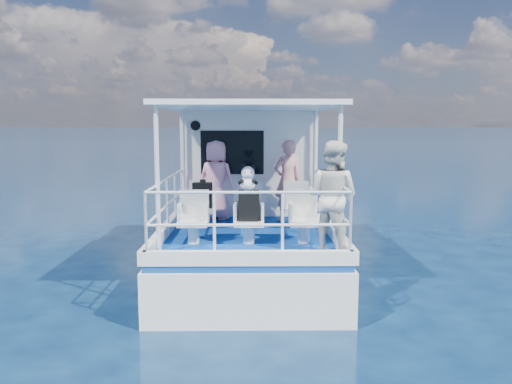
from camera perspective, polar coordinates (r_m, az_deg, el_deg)
ground at (r=9.46m, az=-0.79°, el=-9.61°), size 2000.00×2000.00×0.00m
hull at (r=10.42m, az=-0.77°, el=-7.99°), size 3.00×7.00×1.60m
deck at (r=10.23m, az=-0.78°, el=-3.40°), size 2.90×6.90×0.10m
cabin at (r=11.37m, az=-0.77°, el=3.55°), size 2.85×2.00×2.20m
canopy at (r=8.85m, az=-0.83°, el=9.80°), size 3.00×3.20×0.08m
canopy_posts at (r=8.83m, az=-0.82°, el=2.40°), size 2.77×2.97×2.20m
railings at (r=8.58m, az=-0.82°, el=-1.79°), size 2.84×3.59×1.00m
seat_port_fwd at (r=9.44m, az=-6.27°, el=-2.88°), size 0.48×0.46×0.38m
seat_center_fwd at (r=9.40m, az=-0.80°, el=-2.89°), size 0.48×0.46×0.38m
seat_stbd_fwd at (r=9.44m, az=4.68°, el=-2.87°), size 0.48×0.46×0.38m
seat_port_aft at (r=8.18m, az=-7.17°, el=-4.53°), size 0.48×0.46×0.38m
seat_center_aft at (r=8.12m, az=-0.83°, el=-4.55°), size 0.48×0.46×0.38m
seat_stbd_aft at (r=8.17m, az=5.52°, el=-4.52°), size 0.48×0.46×0.38m
passenger_port_fwd at (r=10.15m, az=-4.56°, el=1.36°), size 0.72×0.63×1.61m
passenger_stbd_fwd at (r=10.02m, az=3.60°, el=1.33°), size 0.70×0.60×1.62m
passenger_stbd_aft at (r=7.52m, az=8.71°, el=-0.58°), size 1.04×1.00×1.68m
backpack_port at (r=9.33m, az=-6.14°, el=-0.37°), size 0.36×0.20×0.47m
backpack_center at (r=7.99m, az=-0.82°, el=-1.58°), size 0.33×0.18×0.49m
compact_camera at (r=9.29m, az=-6.09°, el=1.25°), size 0.11×0.06×0.06m
panda at (r=7.92m, az=-0.94°, el=1.63°), size 0.26×0.22×0.41m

